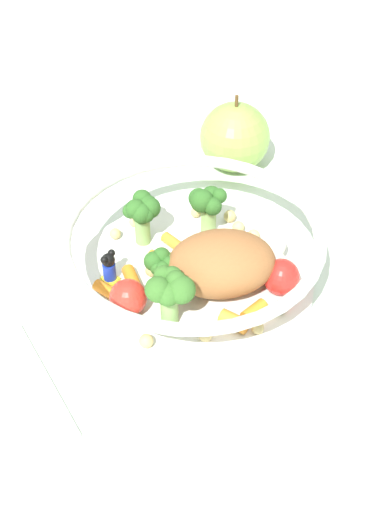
% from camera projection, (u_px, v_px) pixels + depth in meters
% --- Properties ---
extents(ground_plane, '(2.40, 2.40, 0.00)m').
position_uv_depth(ground_plane, '(202.00, 294.00, 0.62)').
color(ground_plane, silver).
extents(food_container, '(0.22, 0.22, 0.07)m').
position_uv_depth(food_container, '(199.00, 259.00, 0.61)').
color(food_container, white).
rests_on(food_container, ground_plane).
extents(loose_apple, '(0.07, 0.07, 0.08)m').
position_uv_depth(loose_apple, '(235.00, 137.00, 0.74)').
color(loose_apple, '#8CB74C').
rests_on(loose_apple, ground_plane).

